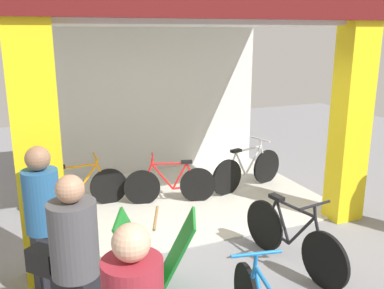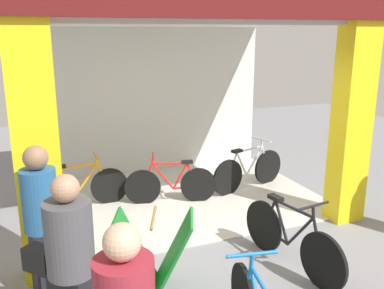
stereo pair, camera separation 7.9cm
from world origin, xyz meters
The scene contains 9 objects.
ground_plane centered at (0.00, 0.00, 0.00)m, with size 17.38×17.38×0.00m, color gray.
shop_facade centered at (0.00, 1.59, 1.90)m, with size 4.89×3.58×3.58m.
bicycle_inside_0 centered at (1.37, 1.59, 0.35)m, with size 1.57×0.53×0.89m.
bicycle_inside_1 centered at (-1.50, 1.85, 0.34)m, with size 1.53×0.42×0.84m.
bicycle_inside_2 centered at (-0.10, 1.49, 0.33)m, with size 1.45×0.48×0.82m.
bicycle_parked_1 centered at (0.58, -0.87, 0.36)m, with size 0.45×1.64×0.91m.
sandwich_board_sign centered at (-1.04, -0.72, 0.43)m, with size 0.98×0.83×0.87m.
pedestrian_0 centered at (-1.97, -1.51, 0.88)m, with size 0.64×0.67×1.69m.
pedestrian_3 centered at (-2.13, -0.52, 0.87)m, with size 0.40×0.58×1.68m.
Camera 1 is at (-2.25, -4.64, 2.73)m, focal length 39.90 mm.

